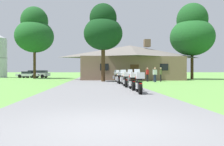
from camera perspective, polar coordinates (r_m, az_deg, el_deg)
ground_plane at (r=25.03m, az=-3.68°, el=-2.39°), size 500.00×500.00×0.00m
asphalt_driveway at (r=23.03m, az=-3.63°, el=-2.57°), size 6.40×80.00×0.06m
motorcycle_red_nearest_to_camera at (r=12.63m, az=6.56°, el=-2.36°), size 0.66×2.08×1.30m
motorcycle_red_second_in_row at (r=14.93m, az=4.90°, el=-1.93°), size 0.66×2.08×1.30m
motorcycle_orange_third_in_row at (r=17.61m, az=3.25°, el=-1.57°), size 0.66×2.08×1.30m
motorcycle_silver_fourth_in_row at (r=19.98m, az=2.91°, el=-1.36°), size 0.74×2.08×1.30m
motorcycle_orange_fifth_in_row at (r=22.18m, az=1.71°, el=-1.19°), size 0.73×2.08×1.30m
motorcycle_yellow_sixth_in_row at (r=24.82m, az=1.58°, el=-0.99°), size 0.66×2.08×1.30m
motorcycle_black_farthest_in_row at (r=27.02m, az=0.94°, el=-0.90°), size 0.81×2.08×1.30m
stone_lodge at (r=34.55m, az=4.42°, el=2.67°), size 14.88×8.09×5.93m
bystander_red_shirt_near_lodge at (r=28.20m, az=8.59°, el=-0.19°), size 0.32×0.53×1.67m
bystander_olive_shirt_beside_signpost at (r=28.63m, az=11.73°, el=-0.15°), size 0.35×0.51×1.69m
bystander_white_shirt_by_tree at (r=27.20m, az=10.37°, el=-0.21°), size 0.53×0.30×1.67m
tree_left_far at (r=42.10m, az=-18.29°, el=9.47°), size 6.41×6.41×12.07m
tree_by_lodge_front at (r=27.38m, az=-2.16°, el=10.57°), size 4.44×4.44×8.99m
tree_right_of_lodge at (r=38.36m, az=18.86°, el=9.40°), size 6.66×6.66×11.60m
parked_silver_suv_far_left at (r=46.27m, az=-17.70°, el=-0.16°), size 4.84×2.59×1.40m
parked_silver_sedan_far_left at (r=46.39m, az=-19.58°, el=-0.32°), size 4.41×2.38×1.20m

